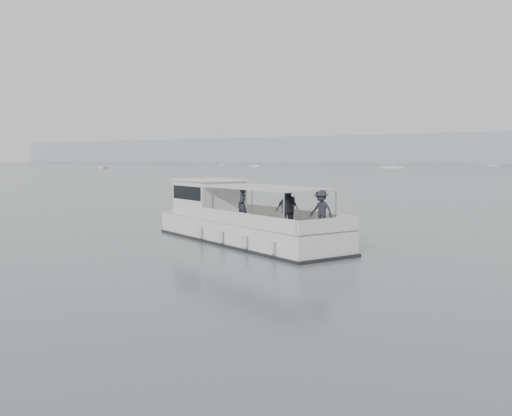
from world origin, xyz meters
The scene contains 3 objects.
ground centered at (0.00, 0.00, 0.00)m, with size 1400.00×1400.00×0.00m, color #535C62.
tour_boat centered at (1.25, 2.90, 0.88)m, with size 12.30×7.41×5.35m.
moored_fleet centered at (-25.95, 200.74, 0.36)m, with size 386.00×348.85×10.30m.
Camera 1 is at (16.00, -19.04, 3.75)m, focal length 40.00 mm.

